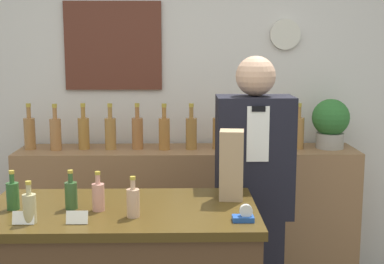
{
  "coord_description": "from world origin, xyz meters",
  "views": [
    {
      "loc": [
        0.02,
        -1.82,
        1.69
      ],
      "look_at": [
        0.08,
        1.13,
        1.2
      ],
      "focal_mm": 50.0,
      "sensor_mm": 36.0,
      "label": 1
    }
  ],
  "objects_px": {
    "potted_plant": "(331,122)",
    "tape_dispenser": "(244,216)",
    "paper_bag": "(231,165)",
    "shopkeeper": "(253,205)"
  },
  "relations": [
    {
      "from": "paper_bag",
      "to": "tape_dispenser",
      "type": "height_order",
      "value": "paper_bag"
    },
    {
      "from": "shopkeeper",
      "to": "potted_plant",
      "type": "relative_size",
      "value": 4.84
    },
    {
      "from": "tape_dispenser",
      "to": "potted_plant",
      "type": "bearing_deg",
      "value": 61.96
    },
    {
      "from": "shopkeeper",
      "to": "paper_bag",
      "type": "xyz_separation_m",
      "value": [
        -0.16,
        -0.35,
        0.31
      ]
    },
    {
      "from": "paper_bag",
      "to": "tape_dispenser",
      "type": "relative_size",
      "value": 3.71
    },
    {
      "from": "potted_plant",
      "to": "tape_dispenser",
      "type": "bearing_deg",
      "value": -118.04
    },
    {
      "from": "paper_bag",
      "to": "potted_plant",
      "type": "bearing_deg",
      "value": 54.31
    },
    {
      "from": "shopkeeper",
      "to": "tape_dispenser",
      "type": "xyz_separation_m",
      "value": [
        -0.13,
        -0.68,
        0.16
      ]
    },
    {
      "from": "potted_plant",
      "to": "paper_bag",
      "type": "relative_size",
      "value": 1.01
    },
    {
      "from": "potted_plant",
      "to": "tape_dispenser",
      "type": "relative_size",
      "value": 3.74
    }
  ]
}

